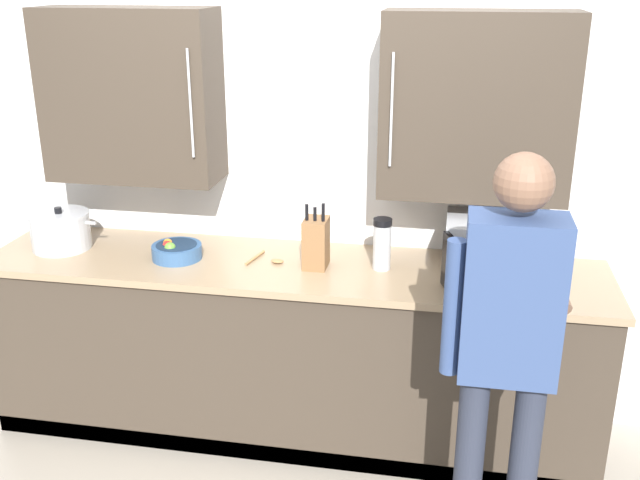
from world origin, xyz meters
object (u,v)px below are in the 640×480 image
at_px(thermos_flask, 382,244).
at_px(wooden_spoon, 267,259).
at_px(person_figure, 507,339).
at_px(stock_pot, 61,231).
at_px(fruit_bowl, 176,250).
at_px(knife_block, 316,243).
at_px(microwave_oven, 495,248).

bearing_deg(thermos_flask, wooden_spoon, -179.20).
bearing_deg(person_figure, stock_pot, 160.03).
bearing_deg(stock_pot, fruit_bowl, -2.91).
xyz_separation_m(fruit_bowl, knife_block, (0.69, 0.02, 0.08)).
bearing_deg(wooden_spoon, knife_block, -4.56).
distance_m(stock_pot, wooden_spoon, 1.07).
xyz_separation_m(knife_block, wooden_spoon, (-0.24, 0.02, -0.11)).
xyz_separation_m(microwave_oven, thermos_flask, (-0.52, -0.02, -0.01)).
height_order(fruit_bowl, knife_block, knife_block).
bearing_deg(wooden_spoon, microwave_oven, 1.25).
height_order(microwave_oven, wooden_spoon, microwave_oven).
distance_m(microwave_oven, person_figure, 0.82).
distance_m(fruit_bowl, person_figure, 1.71).
bearing_deg(knife_block, thermos_flask, 5.02).
distance_m(stock_pot, person_figure, 2.29).
relative_size(knife_block, person_figure, 0.19).
bearing_deg(person_figure, thermos_flask, 123.54).
bearing_deg(person_figure, knife_block, 137.36).
xyz_separation_m(stock_pot, person_figure, (2.15, -0.78, 0.00)).
bearing_deg(wooden_spoon, stock_pot, -179.45).
height_order(fruit_bowl, wooden_spoon, fruit_bowl).
xyz_separation_m(microwave_oven, knife_block, (-0.83, -0.04, -0.01)).
height_order(wooden_spoon, thermos_flask, thermos_flask).
distance_m(knife_block, thermos_flask, 0.31).
xyz_separation_m(wooden_spoon, person_figure, (1.08, -0.79, 0.09)).
relative_size(knife_block, wooden_spoon, 1.78).
bearing_deg(person_figure, fruit_bowl, 153.86).
xyz_separation_m(microwave_oven, stock_pot, (-2.14, -0.03, -0.04)).
relative_size(wooden_spoon, person_figure, 0.11).
xyz_separation_m(stock_pot, knife_block, (1.31, -0.01, 0.03)).
xyz_separation_m(thermos_flask, person_figure, (0.53, -0.80, -0.03)).
bearing_deg(thermos_flask, microwave_oven, 1.72).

